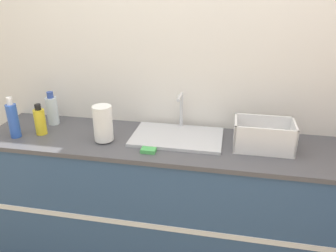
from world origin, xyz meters
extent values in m
cube|color=silver|center=(0.00, 0.60, 1.30)|extent=(4.83, 0.06, 2.60)
cube|color=#33517A|center=(0.00, 0.28, 0.45)|extent=(2.43, 0.57, 0.89)
cube|color=white|center=(0.00, 0.00, 0.45)|extent=(2.43, 0.01, 0.04)
cube|color=#4C4C51|center=(0.00, 0.28, 0.91)|extent=(2.45, 0.59, 0.03)
cube|color=silver|center=(0.08, 0.34, 0.93)|extent=(0.60, 0.38, 0.02)
cylinder|color=silver|center=(0.08, 0.51, 1.06)|extent=(0.02, 0.02, 0.24)
cylinder|color=silver|center=(0.08, 0.44, 1.18)|extent=(0.02, 0.14, 0.02)
cylinder|color=#4C4C51|center=(-0.39, 0.20, 0.93)|extent=(0.09, 0.09, 0.01)
cylinder|color=white|center=(-0.39, 0.20, 1.05)|extent=(0.12, 0.12, 0.23)
cube|color=white|center=(0.63, 0.30, 0.93)|extent=(0.36, 0.23, 0.01)
cube|color=white|center=(0.63, 0.19, 1.02)|extent=(0.36, 0.01, 0.17)
cube|color=white|center=(0.63, 0.41, 1.02)|extent=(0.36, 0.01, 0.17)
cube|color=white|center=(0.45, 0.30, 1.02)|extent=(0.01, 0.23, 0.17)
cube|color=white|center=(0.80, 0.30, 1.02)|extent=(0.01, 0.23, 0.17)
cylinder|color=#2D56B7|center=(-0.99, 0.15, 1.03)|extent=(0.07, 0.07, 0.23)
cylinder|color=silver|center=(-0.99, 0.15, 1.17)|extent=(0.04, 0.04, 0.05)
cylinder|color=yellow|center=(-0.85, 0.23, 1.01)|extent=(0.07, 0.07, 0.18)
cylinder|color=black|center=(-0.85, 0.23, 1.12)|extent=(0.04, 0.04, 0.04)
cylinder|color=silver|center=(-0.86, 0.41, 1.02)|extent=(0.08, 0.08, 0.20)
cylinder|color=#334C9E|center=(-0.86, 0.41, 1.14)|extent=(0.04, 0.04, 0.04)
cube|color=#4CB259|center=(-0.06, 0.11, 0.93)|extent=(0.09, 0.06, 0.02)
camera|label=1|loc=(0.40, -1.62, 1.86)|focal=35.00mm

